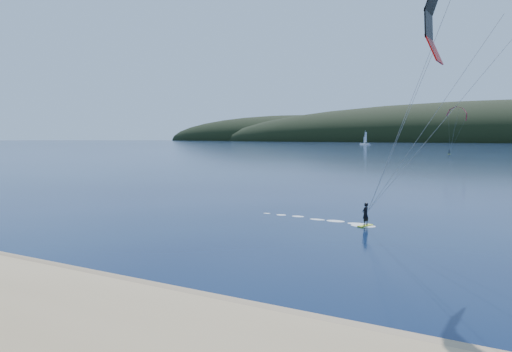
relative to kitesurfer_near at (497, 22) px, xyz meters
The scene contains 5 objects.
ground 26.99m from the kitesurfer_near, 121.32° to the right, with size 1800.00×1800.00×0.00m, color black.
wet_sand 23.83m from the kitesurfer_near, 128.15° to the right, with size 220.00×2.50×0.10m.
kitesurfer_near is the anchor object (origin of this frame).
kitesurfer_far 175.08m from the kitesurfer_near, 99.28° to the left, with size 8.12×8.14×17.54m.
sailboat 407.52m from the kitesurfer_near, 109.22° to the left, with size 9.21×5.71×12.81m.
Camera 1 is at (14.99, -11.71, 7.01)m, focal length 34.74 mm.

